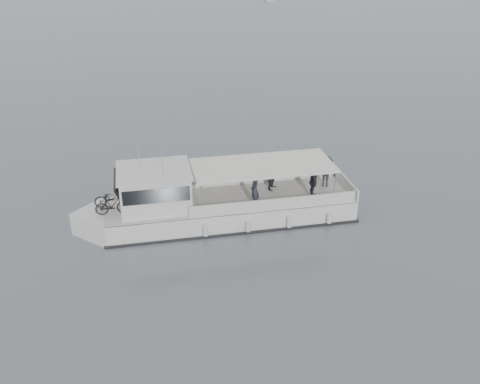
# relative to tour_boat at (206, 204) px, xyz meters

# --- Properties ---
(ground) EXTENTS (1400.00, 1400.00, 0.00)m
(ground) POSITION_rel_tour_boat_xyz_m (-2.61, 1.93, -0.99)
(ground) COLOR #576066
(ground) RESTS_ON ground
(tour_boat) EXTENTS (13.99, 7.96, 6.02)m
(tour_boat) POSITION_rel_tour_boat_xyz_m (0.00, 0.00, 0.00)
(tour_boat) COLOR white
(tour_boat) RESTS_ON ground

